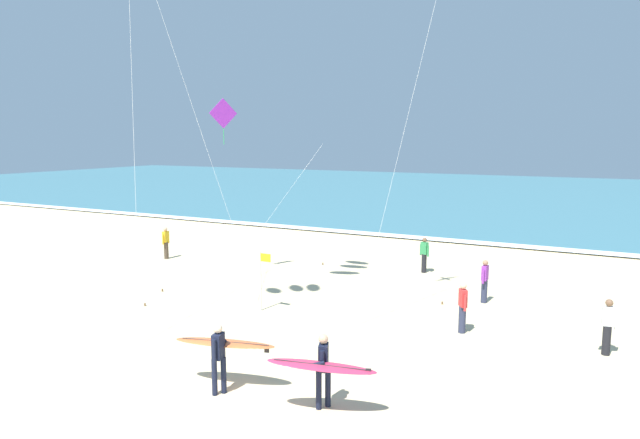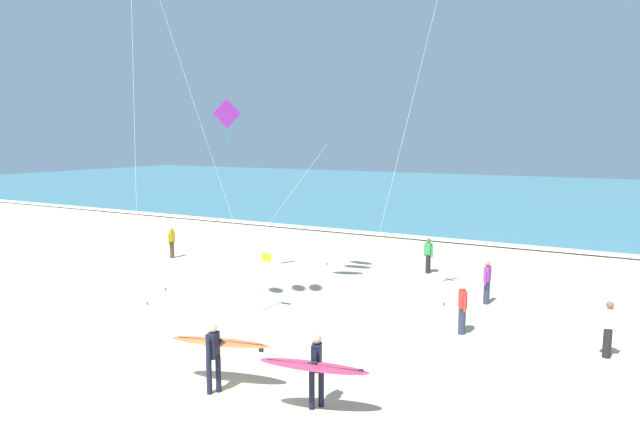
% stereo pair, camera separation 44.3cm
% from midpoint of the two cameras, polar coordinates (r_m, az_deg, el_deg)
% --- Properties ---
extents(ground_plane, '(160.00, 160.00, 0.00)m').
position_cam_midpoint_polar(ground_plane, '(13.05, -16.01, -19.25)').
color(ground_plane, beige).
extents(ocean_water, '(160.00, 60.00, 0.08)m').
position_cam_midpoint_polar(ocean_water, '(62.20, 19.62, 2.39)').
color(ocean_water, teal).
rests_on(ocean_water, ground).
extents(shoreline_foam, '(160.00, 1.17, 0.01)m').
position_cam_midpoint_polar(shoreline_foam, '(33.23, 12.68, -2.07)').
color(shoreline_foam, white).
rests_on(shoreline_foam, ocean_water).
extents(surfer_lead, '(2.42, 1.35, 1.71)m').
position_cam_midpoint_polar(surfer_lead, '(12.56, -0.79, -14.75)').
color(surfer_lead, black).
rests_on(surfer_lead, ground).
extents(surfer_trailing, '(2.58, 1.17, 1.71)m').
position_cam_midpoint_polar(surfer_trailing, '(13.74, -10.95, -12.81)').
color(surfer_trailing, black).
rests_on(surfer_trailing, ground).
extents(kite_diamond_violet_near, '(2.81, 4.77, 7.58)m').
position_cam_midpoint_polar(kite_diamond_violet_near, '(23.71, -10.04, 10.03)').
color(kite_diamond_violet_near, purple).
rests_on(kite_diamond_violet_near, ground).
extents(bystander_white_top, '(0.49, 0.25, 1.59)m').
position_cam_midpoint_polar(bystander_white_top, '(17.47, 26.65, -9.75)').
color(bystander_white_top, black).
rests_on(bystander_white_top, ground).
extents(bystander_purple_top, '(0.22, 0.50, 1.59)m').
position_cam_midpoint_polar(bystander_purple_top, '(21.22, 15.89, -6.06)').
color(bystander_purple_top, '#2D334C').
rests_on(bystander_purple_top, ground).
extents(bystander_yellow_top, '(0.22, 0.50, 1.59)m').
position_cam_midpoint_polar(bystander_yellow_top, '(28.83, -15.89, -2.29)').
color(bystander_yellow_top, '#4C3D2D').
rests_on(bystander_yellow_top, ground).
extents(bystander_green_top, '(0.46, 0.29, 1.59)m').
position_cam_midpoint_polar(bystander_green_top, '(25.29, 10.11, -3.56)').
color(bystander_green_top, black).
rests_on(bystander_green_top, ground).
extents(bystander_red_top, '(0.32, 0.44, 1.59)m').
position_cam_midpoint_polar(bystander_red_top, '(17.85, 13.67, -8.71)').
color(bystander_red_top, '#2D334C').
rests_on(bystander_red_top, ground).
extents(lifeguard_flag, '(0.45, 0.05, 2.10)m').
position_cam_midpoint_polar(lifeguard_flag, '(19.51, -6.62, -5.67)').
color(lifeguard_flag, silver).
rests_on(lifeguard_flag, ground).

